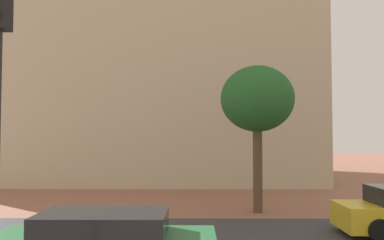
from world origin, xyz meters
name	(u,v)px	position (x,y,z in m)	size (l,w,h in m)	color
ground_plane	(185,230)	(0.00, 10.00, 0.00)	(120.00, 120.00, 0.00)	#93604C
landmark_building	(145,42)	(-3.44, 27.11, 9.98)	(22.44, 15.77, 32.93)	beige
tree_curb_far	(257,100)	(2.70, 12.87, 4.27)	(2.82, 2.82, 5.59)	brown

